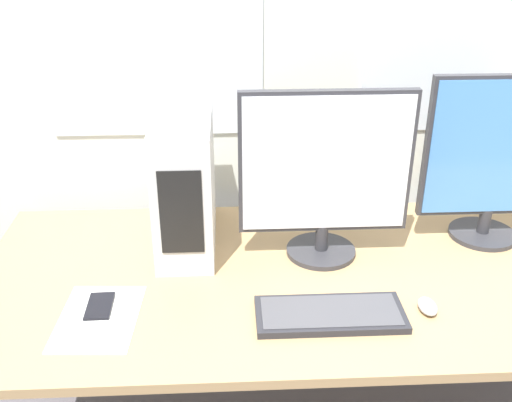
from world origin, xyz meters
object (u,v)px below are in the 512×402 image
object	(u,v)px
keyboard	(330,314)
monitor_main	(325,173)
pc_tower	(185,182)
monitor_right_near	(497,158)
mouse	(428,306)
cell_phone	(100,306)

from	to	relation	value
keyboard	monitor_main	bearing A→B (deg)	85.77
pc_tower	monitor_right_near	size ratio (longest dim) A/B	0.79
mouse	monitor_right_near	bearing A→B (deg)	52.02
monitor_right_near	keyboard	world-z (taller)	monitor_right_near
pc_tower	monitor_main	xyz separation A→B (m)	(0.43, -0.10, 0.06)
cell_phone	monitor_right_near	bearing A→B (deg)	14.60
monitor_main	mouse	xyz separation A→B (m)	(0.25, -0.32, -0.27)
mouse	cell_phone	distance (m)	0.91
monitor_main	cell_phone	bearing A→B (deg)	-158.47
keyboard	mouse	size ratio (longest dim) A/B	4.89
keyboard	pc_tower	bearing A→B (deg)	132.95
keyboard	mouse	bearing A→B (deg)	3.64
monitor_main	mouse	world-z (taller)	monitor_main
monitor_right_near	mouse	bearing A→B (deg)	-127.98
monitor_main	pc_tower	bearing A→B (deg)	167.00
pc_tower	monitor_right_near	xyz separation A→B (m)	(0.99, -0.01, 0.07)
pc_tower	keyboard	world-z (taller)	pc_tower
mouse	monitor_main	bearing A→B (deg)	127.98
monitor_main	monitor_right_near	xyz separation A→B (m)	(0.56, 0.08, 0.01)
pc_tower	monitor_main	size ratio (longest dim) A/B	0.81
pc_tower	mouse	xyz separation A→B (m)	(0.68, -0.42, -0.20)
monitor_main	cell_phone	world-z (taller)	monitor_main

